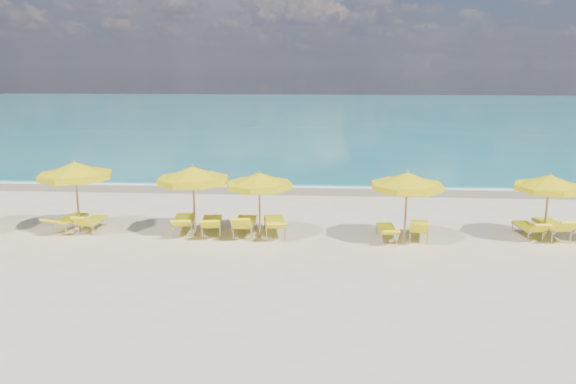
{
  "coord_description": "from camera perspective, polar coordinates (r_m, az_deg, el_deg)",
  "views": [
    {
      "loc": [
        1.27,
        -17.43,
        5.51
      ],
      "look_at": [
        0.0,
        1.5,
        1.2
      ],
      "focal_mm": 35.0,
      "sensor_mm": 36.0,
      "label": 1
    }
  ],
  "objects": [
    {
      "name": "ground_plane",
      "position": [
        18.32,
        -0.32,
        -4.7
      ],
      "size": [
        120.0,
        120.0,
        0.0
      ],
      "primitive_type": "plane",
      "color": "beige"
    },
    {
      "name": "umbrella_2",
      "position": [
        18.4,
        -9.64,
        1.69
      ],
      "size": [
        2.97,
        2.97,
        2.37
      ],
      "rotation": [
        0.0,
        0.0,
        -0.33
      ],
      "color": "#AD7F56",
      "rests_on": "ground"
    },
    {
      "name": "foam_line",
      "position": [
        26.24,
        0.98,
        0.68
      ],
      "size": [
        120.0,
        1.2,
        0.03
      ],
      "primitive_type": "cube",
      "color": "white",
      "rests_on": "ground"
    },
    {
      "name": "whitecap_far",
      "position": [
        42.33,
        13.01,
        4.99
      ],
      "size": [
        18.0,
        0.3,
        0.05
      ],
      "primitive_type": "cube",
      "color": "white",
      "rests_on": "ground"
    },
    {
      "name": "ocean",
      "position": [
        65.67,
        2.75,
        7.97
      ],
      "size": [
        120.0,
        80.0,
        0.3
      ],
      "primitive_type": "cube",
      "color": "#15757B",
      "rests_on": "ground"
    },
    {
      "name": "lounger_3_right",
      "position": [
        18.68,
        -1.37,
        -3.58
      ],
      "size": [
        0.96,
        2.14,
        0.77
      ],
      "rotation": [
        0.0,
        0.0,
        0.15
      ],
      "color": "#A5A8AD",
      "rests_on": "ground"
    },
    {
      "name": "umbrella_3",
      "position": [
        17.99,
        -2.94,
        1.15
      ],
      "size": [
        2.44,
        2.44,
        2.21
      ],
      "rotation": [
        0.0,
        0.0,
        -0.13
      ],
      "color": "#AD7F56",
      "rests_on": "ground"
    },
    {
      "name": "whitecap_near",
      "position": [
        35.62,
        -8.0,
        3.77
      ],
      "size": [
        14.0,
        0.36,
        0.05
      ],
      "primitive_type": "cube",
      "color": "white",
      "rests_on": "ground"
    },
    {
      "name": "lounger_1_left",
      "position": [
        20.61,
        -21.35,
        -2.99
      ],
      "size": [
        0.95,
        1.92,
        0.67
      ],
      "rotation": [
        0.0,
        0.0,
        -0.2
      ],
      "color": "#A5A8AD",
      "rests_on": "ground"
    },
    {
      "name": "lounger_3_left",
      "position": [
        18.69,
        -4.41,
        -3.61
      ],
      "size": [
        0.69,
        1.97,
        0.89
      ],
      "rotation": [
        0.0,
        0.0,
        0.01
      ],
      "color": "#A5A8AD",
      "rests_on": "ground"
    },
    {
      "name": "lounger_4_right",
      "position": [
        18.71,
        13.17,
        -3.95
      ],
      "size": [
        0.89,
        1.87,
        0.84
      ],
      "rotation": [
        0.0,
        0.0,
        -0.17
      ],
      "color": "#A5A8AD",
      "rests_on": "ground"
    },
    {
      "name": "umbrella_5",
      "position": [
        19.44,
        25.0,
        0.82
      ],
      "size": [
        2.22,
        2.22,
        2.2
      ],
      "rotation": [
        0.0,
        0.0,
        0.02
      ],
      "color": "#AD7F56",
      "rests_on": "ground"
    },
    {
      "name": "lounger_4_left",
      "position": [
        18.41,
        9.98,
        -4.17
      ],
      "size": [
        0.61,
        1.71,
        0.62
      ],
      "rotation": [
        0.0,
        0.0,
        0.04
      ],
      "color": "#A5A8AD",
      "rests_on": "ground"
    },
    {
      "name": "lounger_5_right",
      "position": [
        20.23,
        25.23,
        -3.53
      ],
      "size": [
        0.85,
        2.04,
        0.9
      ],
      "rotation": [
        0.0,
        0.0,
        0.1
      ],
      "color": "#A5A8AD",
      "rests_on": "ground"
    },
    {
      "name": "lounger_2_left",
      "position": [
        19.25,
        -10.52,
        -3.32
      ],
      "size": [
        0.97,
        2.08,
        0.76
      ],
      "rotation": [
        0.0,
        0.0,
        0.17
      ],
      "color": "#A5A8AD",
      "rests_on": "ground"
    },
    {
      "name": "lounger_1_right",
      "position": [
        20.18,
        -19.23,
        -3.17
      ],
      "size": [
        0.64,
        1.67,
        0.77
      ],
      "rotation": [
        0.0,
        0.0,
        -0.05
      ],
      "color": "#A5A8AD",
      "rests_on": "ground"
    },
    {
      "name": "umbrella_4",
      "position": [
        17.77,
        12.0,
        1.06
      ],
      "size": [
        2.97,
        2.97,
        2.32
      ],
      "rotation": [
        0.0,
        0.0,
        -0.37
      ],
      "color": "#AD7F56",
      "rests_on": "ground"
    },
    {
      "name": "lounger_2_right",
      "position": [
        18.9,
        -7.73,
        -3.52
      ],
      "size": [
        0.92,
        2.03,
        0.81
      ],
      "rotation": [
        0.0,
        0.0,
        0.15
      ],
      "color": "#A5A8AD",
      "rests_on": "ground"
    },
    {
      "name": "umbrella_1",
      "position": [
        19.78,
        -20.83,
        2.01
      ],
      "size": [
        2.64,
        2.64,
        2.45
      ],
      "rotation": [
        0.0,
        0.0,
        -0.09
      ],
      "color": "#AD7F56",
      "rests_on": "ground"
    },
    {
      "name": "lounger_5_left",
      "position": [
        19.99,
        23.19,
        -3.67
      ],
      "size": [
        0.76,
        1.67,
        0.73
      ],
      "rotation": [
        0.0,
        0.0,
        0.15
      ],
      "color": "#A5A8AD",
      "rests_on": "ground"
    },
    {
      "name": "wet_sand_band",
      "position": [
        25.46,
        0.89,
        0.3
      ],
      "size": [
        120.0,
        2.6,
        0.01
      ],
      "primitive_type": "cube",
      "color": "tan",
      "rests_on": "ground"
    }
  ]
}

